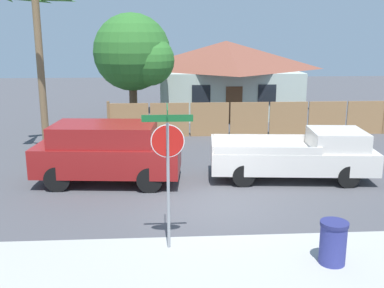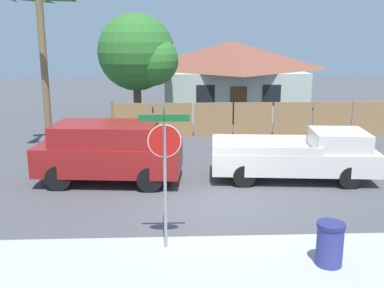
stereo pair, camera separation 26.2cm
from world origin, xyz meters
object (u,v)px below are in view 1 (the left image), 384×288
object	(u,v)px
red_suv	(108,151)
trash_bin	(333,243)
house	(226,76)
orange_pickup	(299,155)
stop_sign	(168,153)
oak_tree	(136,54)
palm_tree	(36,10)

from	to	relation	value
red_suv	trash_bin	world-z (taller)	red_suv
house	orange_pickup	size ratio (longest dim) A/B	1.58
orange_pickup	stop_sign	size ratio (longest dim) A/B	1.69
house	oak_tree	xyz separation A→B (m)	(-5.18, -4.89, 1.52)
palm_tree	stop_sign	xyz separation A→B (m)	(4.86, -8.68, -3.39)
oak_tree	orange_pickup	distance (m)	10.74
house	orange_pickup	world-z (taller)	house
palm_tree	red_suv	bearing A→B (deg)	-52.97
oak_tree	stop_sign	bearing A→B (deg)	-83.89
orange_pickup	stop_sign	bearing A→B (deg)	-127.50
oak_tree	trash_bin	distance (m)	15.39
palm_tree	stop_sign	world-z (taller)	palm_tree
orange_pickup	trash_bin	bearing A→B (deg)	-94.31
oak_tree	stop_sign	distance (m)	13.44
oak_tree	orange_pickup	size ratio (longest dim) A/B	1.06
oak_tree	palm_tree	xyz separation A→B (m)	(-3.44, -4.59, 1.83)
palm_tree	orange_pickup	distance (m)	11.14
stop_sign	oak_tree	bearing A→B (deg)	96.12
house	oak_tree	distance (m)	7.28
red_suv	stop_sign	distance (m)	5.26
house	trash_bin	distance (m)	19.20
house	palm_tree	distance (m)	13.24
house	stop_sign	bearing A→B (deg)	-101.69
oak_tree	trash_bin	size ratio (longest dim) A/B	6.16
orange_pickup	palm_tree	bearing A→B (deg)	162.22
red_suv	stop_sign	bearing A→B (deg)	-62.92
palm_tree	oak_tree	bearing A→B (deg)	53.15
oak_tree	stop_sign	size ratio (longest dim) A/B	1.79
palm_tree	orange_pickup	world-z (taller)	palm_tree
house	stop_sign	xyz separation A→B (m)	(-3.76, -18.16, -0.04)
house	red_suv	xyz separation A→B (m)	(-5.66, -13.39, -1.20)
oak_tree	palm_tree	world-z (taller)	palm_tree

